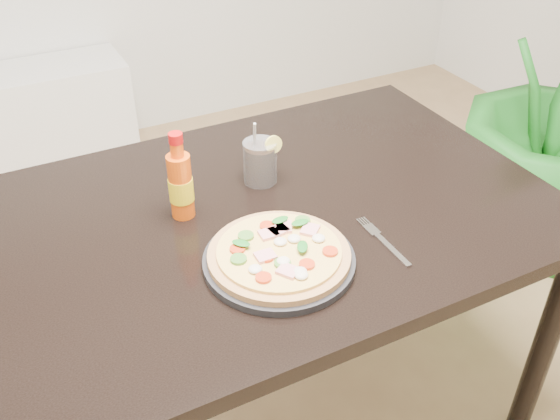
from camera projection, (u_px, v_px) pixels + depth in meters
name	position (u px, v px, depth m)	size (l,w,h in m)	color
dining_table	(257.00, 240.00, 1.50)	(1.40, 0.90, 0.75)	black
plate	(279.00, 260.00, 1.29)	(0.32, 0.32, 0.02)	black
pizza	(279.00, 253.00, 1.28)	(0.30, 0.30, 0.03)	tan
hot_sauce_bottle	(181.00, 184.00, 1.39)	(0.06, 0.06, 0.21)	#E5520D
cola_cup	(260.00, 163.00, 1.53)	(0.09, 0.08, 0.17)	black
fork	(382.00, 240.00, 1.36)	(0.02, 0.19, 0.00)	silver
plant_pot	(538.00, 216.00, 2.53)	(0.28, 0.28, 0.22)	brown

